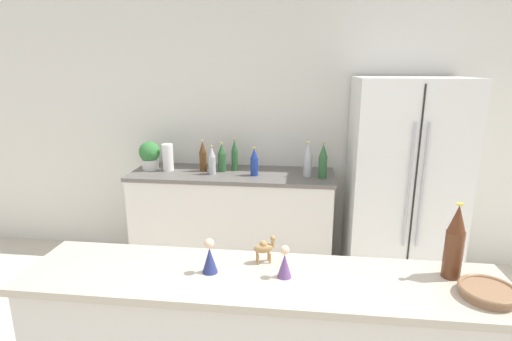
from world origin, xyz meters
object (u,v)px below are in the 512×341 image
Objects in this scene: potted_plant at (150,155)px; back_bottle_6 at (222,158)px; back_bottle_1 at (308,160)px; back_bottle_2 at (212,161)px; back_bottle_5 at (203,156)px; refrigerator at (403,184)px; wise_man_figurine_crimson at (210,258)px; back_bottle_4 at (254,162)px; back_bottle_3 at (235,155)px; wine_bottle at (455,242)px; fruit_bowl at (488,292)px; paper_towel_roll at (168,157)px; back_bottle_0 at (323,161)px; wise_man_figurine_blue at (285,264)px; camel_figurine at (264,247)px.

potted_plant is 0.99× the size of back_bottle_6.
back_bottle_2 is at bearing -177.49° from back_bottle_1.
back_bottle_1 is at bearing -3.49° from back_bottle_5.
refrigerator is at bearing -3.09° from back_bottle_5.
refrigerator reaches higher than back_bottle_5.
wise_man_figurine_crimson is at bearing -62.12° from potted_plant.
back_bottle_3 is at bearing 142.24° from back_bottle_4.
back_bottle_3 reaches higher than wise_man_figurine_crimson.
back_bottle_2 is 2.32m from wine_bottle.
refrigerator reaches higher than fruit_bowl.
wine_bottle is (1.91, -1.87, 0.11)m from paper_towel_roll.
back_bottle_1 is 0.48m from back_bottle_4.
back_bottle_0 is 1.88m from wise_man_figurine_blue.
wise_man_figurine_crimson is at bearing -152.53° from camel_figurine.
back_bottle_4 is 0.50m from back_bottle_5.
back_bottle_2 reaches higher than back_bottle_4.
back_bottle_3 is (0.18, 0.16, 0.02)m from back_bottle_2.
wine_bottle is at bearing -96.94° from refrigerator.
back_bottle_2 is 0.98× the size of back_bottle_6.
potted_plant is 1.20× the size of fruit_bowl.
refrigerator is 7.17× the size of paper_towel_roll.
potted_plant is at bearing 173.72° from paper_towel_roll.
back_bottle_1 is at bearing 108.41° from wine_bottle.
back_bottle_2 is (-1.69, -0.00, 0.16)m from refrigerator.
wise_man_figurine_crimson is (0.86, -1.96, 0.01)m from paper_towel_roll.
potted_plant is 0.86× the size of back_bottle_0.
fruit_bowl is (0.70, -1.98, -0.05)m from back_bottle_1.
back_bottle_5 is (0.52, -0.01, -0.00)m from potted_plant.
potted_plant is 0.19m from paper_towel_roll.
back_bottle_0 is 1.95× the size of wise_man_figurine_crimson.
potted_plant is 0.52m from back_bottle_5.
refrigerator is at bearing -2.52° from potted_plant.
refrigerator is at bearing 59.41° from camel_figurine.
refrigerator is 7.00× the size of back_bottle_4.
wise_man_figurine_blue is at bearing -0.17° from wise_man_figurine_crimson.
back_bottle_1 is (-0.13, 0.05, -0.00)m from back_bottle_0.
back_bottle_3 reaches higher than back_bottle_2.
back_bottle_6 is at bearing 100.04° from wise_man_figurine_crimson.
back_bottle_0 reaches higher than wise_man_figurine_blue.
wise_man_figurine_blue is (0.57, -2.04, -0.01)m from back_bottle_3.
back_bottle_0 reaches higher than back_bottle_2.
back_bottle_5 reaches higher than potted_plant.
potted_plant is at bearing 179.44° from back_bottle_5.
back_bottle_1 is 2.11× the size of wise_man_figurine_blue.
refrigerator is 2.32m from potted_plant.
paper_towel_roll is 0.33m from back_bottle_5.
refrigerator is at bearing 86.28° from fruit_bowl.
back_bottle_6 is at bearing 172.68° from back_bottle_0.
wise_man_figurine_crimson is (-0.44, -1.91, -0.01)m from back_bottle_1.
back_bottle_6 is at bearing 160.91° from back_bottle_4.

